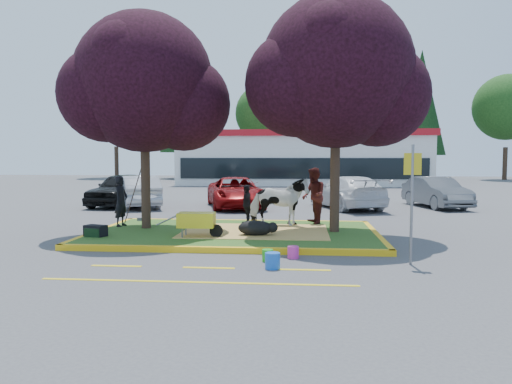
# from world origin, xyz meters

# --- Properties ---
(ground) EXTENTS (90.00, 90.00, 0.00)m
(ground) POSITION_xyz_m (0.00, 0.00, 0.00)
(ground) COLOR #424244
(ground) RESTS_ON ground
(median_island) EXTENTS (8.00, 5.00, 0.15)m
(median_island) POSITION_xyz_m (0.00, 0.00, 0.07)
(median_island) COLOR #264D18
(median_island) RESTS_ON ground
(curb_near) EXTENTS (8.30, 0.16, 0.15)m
(curb_near) POSITION_xyz_m (0.00, -2.58, 0.07)
(curb_near) COLOR yellow
(curb_near) RESTS_ON ground
(curb_far) EXTENTS (8.30, 0.16, 0.15)m
(curb_far) POSITION_xyz_m (0.00, 2.58, 0.07)
(curb_far) COLOR yellow
(curb_far) RESTS_ON ground
(curb_left) EXTENTS (0.16, 5.30, 0.15)m
(curb_left) POSITION_xyz_m (-4.08, 0.00, 0.07)
(curb_left) COLOR yellow
(curb_left) RESTS_ON ground
(curb_right) EXTENTS (0.16, 5.30, 0.15)m
(curb_right) POSITION_xyz_m (4.08, 0.00, 0.07)
(curb_right) COLOR yellow
(curb_right) RESTS_ON ground
(straw_bedding) EXTENTS (4.20, 3.00, 0.01)m
(straw_bedding) POSITION_xyz_m (0.60, 0.00, 0.15)
(straw_bedding) COLOR #DBAE5A
(straw_bedding) RESTS_ON median_island
(tree_purple_left) EXTENTS (5.06, 4.20, 6.51)m
(tree_purple_left) POSITION_xyz_m (-2.78, 0.38, 4.36)
(tree_purple_left) COLOR black
(tree_purple_left) RESTS_ON median_island
(tree_purple_right) EXTENTS (5.30, 4.40, 6.82)m
(tree_purple_right) POSITION_xyz_m (2.92, 0.18, 4.56)
(tree_purple_right) COLOR black
(tree_purple_right) RESTS_ON median_island
(fire_lane_stripe_a) EXTENTS (1.10, 0.12, 0.01)m
(fire_lane_stripe_a) POSITION_xyz_m (-2.00, -4.20, 0.00)
(fire_lane_stripe_a) COLOR yellow
(fire_lane_stripe_a) RESTS_ON ground
(fire_lane_stripe_b) EXTENTS (1.10, 0.12, 0.01)m
(fire_lane_stripe_b) POSITION_xyz_m (0.00, -4.20, 0.00)
(fire_lane_stripe_b) COLOR yellow
(fire_lane_stripe_b) RESTS_ON ground
(fire_lane_stripe_c) EXTENTS (1.10, 0.12, 0.01)m
(fire_lane_stripe_c) POSITION_xyz_m (2.00, -4.20, 0.00)
(fire_lane_stripe_c) COLOR yellow
(fire_lane_stripe_c) RESTS_ON ground
(fire_lane_long) EXTENTS (6.00, 0.10, 0.01)m
(fire_lane_long) POSITION_xyz_m (0.00, -5.40, 0.00)
(fire_lane_long) COLOR yellow
(fire_lane_long) RESTS_ON ground
(retail_building) EXTENTS (20.40, 8.40, 4.40)m
(retail_building) POSITION_xyz_m (2.00, 27.98, 2.25)
(retail_building) COLOR silver
(retail_building) RESTS_ON ground
(treeline) EXTENTS (46.58, 7.80, 14.63)m
(treeline) POSITION_xyz_m (1.23, 37.61, 7.73)
(treeline) COLOR black
(treeline) RESTS_ON ground
(cow) EXTENTS (1.89, 1.02, 1.52)m
(cow) POSITION_xyz_m (1.24, 1.15, 0.91)
(cow) COLOR silver
(cow) RESTS_ON median_island
(calf) EXTENTS (1.06, 0.71, 0.42)m
(calf) POSITION_xyz_m (0.68, -0.77, 0.36)
(calf) COLOR black
(calf) RESTS_ON median_island
(handler) EXTENTS (0.46, 0.62, 1.57)m
(handler) POSITION_xyz_m (-3.70, 0.71, 0.93)
(handler) COLOR black
(handler) RESTS_ON median_island
(visitor_a) EXTENTS (0.90, 1.04, 1.83)m
(visitor_a) POSITION_xyz_m (2.33, 1.87, 1.06)
(visitor_a) COLOR #4C1915
(visitor_a) RESTS_ON median_island
(visitor_b) EXTENTS (0.49, 0.80, 1.28)m
(visitor_b) POSITION_xyz_m (0.19, 1.46, 0.79)
(visitor_b) COLOR black
(visitor_b) RESTS_ON median_island
(wheelbarrow) EXTENTS (1.78, 0.62, 0.67)m
(wheelbarrow) POSITION_xyz_m (-0.89, -1.18, 0.61)
(wheelbarrow) COLOR black
(wheelbarrow) RESTS_ON median_island
(gear_bag_dark) EXTENTS (0.67, 0.50, 0.30)m
(gear_bag_dark) POSITION_xyz_m (-3.70, -1.27, 0.30)
(gear_bag_dark) COLOR black
(gear_bag_dark) RESTS_ON median_island
(gear_bag_green) EXTENTS (0.48, 0.33, 0.24)m
(gear_bag_green) POSITION_xyz_m (-3.70, -1.37, 0.27)
(gear_bag_green) COLOR black
(gear_bag_green) RESTS_ON median_island
(sign_post) EXTENTS (0.36, 0.11, 2.60)m
(sign_post) POSITION_xyz_m (4.30, -3.47, 1.61)
(sign_post) COLOR slate
(sign_post) RESTS_ON ground
(bucket_green) EXTENTS (0.29, 0.29, 0.27)m
(bucket_green) POSITION_xyz_m (1.19, -3.42, 0.13)
(bucket_green) COLOR green
(bucket_green) RESTS_ON ground
(bucket_pink) EXTENTS (0.34, 0.34, 0.28)m
(bucket_pink) POSITION_xyz_m (1.75, -3.04, 0.14)
(bucket_pink) COLOR #DF319C
(bucket_pink) RESTS_ON ground
(bucket_blue) EXTENTS (0.37, 0.37, 0.34)m
(bucket_blue) POSITION_xyz_m (1.34, -4.15, 0.17)
(bucket_blue) COLOR blue
(bucket_blue) RESTS_ON ground
(car_black) EXTENTS (2.46, 4.82, 1.57)m
(car_black) POSITION_xyz_m (-6.49, 8.42, 0.78)
(car_black) COLOR black
(car_black) RESTS_ON ground
(car_silver) EXTENTS (3.20, 4.65, 1.45)m
(car_silver) POSITION_xyz_m (-5.51, 7.96, 0.73)
(car_silver) COLOR #B0B3B8
(car_silver) RESTS_ON ground
(car_red) EXTENTS (3.49, 5.41, 1.39)m
(car_red) POSITION_xyz_m (-1.03, 8.04, 0.69)
(car_red) COLOR maroon
(car_red) RESTS_ON ground
(car_white) EXTENTS (3.56, 5.41, 1.46)m
(car_white) POSITION_xyz_m (3.99, 8.17, 0.73)
(car_white) COLOR silver
(car_white) RESTS_ON ground
(car_grey) EXTENTS (2.41, 4.47, 1.40)m
(car_grey) POSITION_xyz_m (8.08, 8.97, 0.70)
(car_grey) COLOR #56595D
(car_grey) RESTS_ON ground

